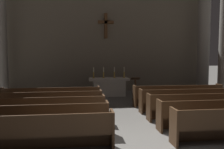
% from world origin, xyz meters
% --- Properties ---
extents(ground_plane, '(80.00, 80.00, 0.00)m').
position_xyz_m(ground_plane, '(0.00, 0.00, 0.00)').
color(ground_plane, '#66635E').
extents(pew_left_row_1, '(4.04, 0.50, 0.95)m').
position_xyz_m(pew_left_row_1, '(-2.78, -0.04, 0.48)').
color(pew_left_row_1, '#422B19').
rests_on(pew_left_row_1, ground).
extents(pew_left_row_2, '(4.04, 0.50, 0.95)m').
position_xyz_m(pew_left_row_2, '(-2.78, 1.08, 0.48)').
color(pew_left_row_2, '#422B19').
rests_on(pew_left_row_2, ground).
extents(pew_left_row_3, '(4.04, 0.50, 0.95)m').
position_xyz_m(pew_left_row_3, '(-2.78, 2.21, 0.48)').
color(pew_left_row_3, '#422B19').
rests_on(pew_left_row_3, ground).
extents(pew_left_row_4, '(4.04, 0.50, 0.95)m').
position_xyz_m(pew_left_row_4, '(-2.78, 3.33, 0.48)').
color(pew_left_row_4, '#422B19').
rests_on(pew_left_row_4, ground).
extents(pew_left_row_5, '(4.04, 0.50, 0.95)m').
position_xyz_m(pew_left_row_5, '(-2.78, 4.45, 0.48)').
color(pew_left_row_5, '#422B19').
rests_on(pew_left_row_5, ground).
extents(pew_right_row_2, '(4.04, 0.50, 0.95)m').
position_xyz_m(pew_right_row_2, '(2.78, 1.08, 0.48)').
color(pew_right_row_2, '#422B19').
rests_on(pew_right_row_2, ground).
extents(pew_right_row_3, '(4.04, 0.50, 0.95)m').
position_xyz_m(pew_right_row_3, '(2.78, 2.21, 0.48)').
color(pew_right_row_3, '#422B19').
rests_on(pew_right_row_3, ground).
extents(pew_right_row_4, '(4.04, 0.50, 0.95)m').
position_xyz_m(pew_right_row_4, '(2.78, 3.33, 0.48)').
color(pew_right_row_4, '#422B19').
rests_on(pew_right_row_4, ground).
extents(pew_right_row_5, '(4.04, 0.50, 0.95)m').
position_xyz_m(pew_right_row_5, '(2.78, 4.45, 0.48)').
color(pew_right_row_5, '#422B19').
rests_on(pew_right_row_5, ground).
extents(column_left_fourth, '(1.08, 1.08, 6.27)m').
position_xyz_m(column_left_fourth, '(-5.90, 8.10, 3.05)').
color(column_left_fourth, gray).
rests_on(column_left_fourth, ground).
extents(column_right_fourth, '(1.08, 1.08, 6.27)m').
position_xyz_m(column_right_fourth, '(5.90, 8.10, 3.05)').
color(column_right_fourth, gray).
rests_on(column_right_fourth, ground).
extents(altar, '(2.20, 0.90, 1.01)m').
position_xyz_m(altar, '(0.00, 7.38, 0.53)').
color(altar, '#BCB7AD').
rests_on(altar, ground).
extents(candlestick_outer_left, '(0.16, 0.16, 0.60)m').
position_xyz_m(candlestick_outer_left, '(-0.85, 7.38, 1.20)').
color(candlestick_outer_left, '#B79338').
rests_on(candlestick_outer_left, altar).
extents(candlestick_inner_left, '(0.16, 0.16, 0.60)m').
position_xyz_m(candlestick_inner_left, '(-0.30, 7.38, 1.20)').
color(candlestick_inner_left, '#B79338').
rests_on(candlestick_inner_left, altar).
extents(candlestick_inner_right, '(0.16, 0.16, 0.60)m').
position_xyz_m(candlestick_inner_right, '(0.30, 7.38, 1.20)').
color(candlestick_inner_right, '#B79338').
rests_on(candlestick_inner_right, altar).
extents(candlestick_outer_right, '(0.16, 0.16, 0.60)m').
position_xyz_m(candlestick_outer_right, '(0.85, 7.38, 1.20)').
color(candlestick_outer_right, '#B79338').
rests_on(candlestick_outer_right, altar).
extents(apse_with_cross, '(12.95, 0.43, 7.36)m').
position_xyz_m(apse_with_cross, '(0.00, 9.25, 3.68)').
color(apse_with_cross, '#706656').
rests_on(apse_with_cross, ground).
extents(lectern, '(0.44, 0.36, 1.15)m').
position_xyz_m(lectern, '(1.22, 6.18, 0.55)').
color(lectern, '#422B19').
rests_on(lectern, ground).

